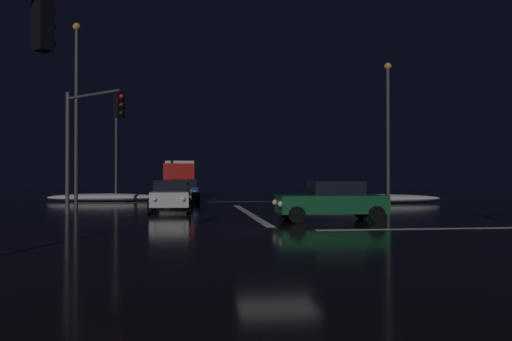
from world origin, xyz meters
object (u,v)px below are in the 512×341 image
object	(u,v)px
sedan_silver	(176,192)
sedan_green_crossing	(332,201)
streetlamp_right_near	(388,123)
streetlamp_left_near	(76,103)
box_truck	(180,177)
traffic_signal_nw	(89,128)
streetlamp_left_far	(116,138)
sedan_white	(171,196)
sedan_blue	(185,190)

from	to	relation	value
sedan_silver	sedan_green_crossing	distance (m)	13.79
streetlamp_right_near	streetlamp_left_near	bearing A→B (deg)	180.00
box_truck	streetlamp_right_near	world-z (taller)	streetlamp_right_near
sedan_silver	streetlamp_right_near	xyz separation A→B (m)	(12.73, -2.04, 4.21)
sedan_green_crossing	traffic_signal_nw	bearing A→B (deg)	159.21
sedan_green_crossing	sedan_silver	bearing A→B (deg)	117.53
streetlamp_right_near	streetlamp_left_near	size ratio (longest dim) A/B	0.83
traffic_signal_nw	streetlamp_left_near	xyz separation A→B (m)	(-1.90, 6.40, 2.00)
sedan_silver	streetlamp_left_far	xyz separation A→B (m)	(-5.50, 13.96, 4.34)
sedan_white	sedan_blue	xyz separation A→B (m)	(0.63, 11.11, 0.00)
sedan_blue	traffic_signal_nw	size ratio (longest dim) A/B	0.76
sedan_white	sedan_silver	world-z (taller)	same
sedan_blue	streetlamp_left_near	size ratio (longest dim) A/B	0.42
sedan_silver	streetlamp_left_near	world-z (taller)	streetlamp_left_near
streetlamp_left_near	sedan_white	bearing A→B (deg)	-35.73
sedan_white	sedan_silver	distance (m)	5.91
sedan_green_crossing	traffic_signal_nw	world-z (taller)	traffic_signal_nw
sedan_green_crossing	streetlamp_left_far	size ratio (longest dim) A/B	0.49
sedan_green_crossing	streetlamp_left_far	xyz separation A→B (m)	(-11.88, 26.19, 4.34)
box_truck	traffic_signal_nw	world-z (taller)	traffic_signal_nw
sedan_green_crossing	traffic_signal_nw	xyz separation A→B (m)	(-9.98, 3.79, 3.11)
streetlamp_right_near	traffic_signal_nw	bearing A→B (deg)	-158.60
sedan_white	streetlamp_left_near	distance (m)	8.36
streetlamp_left_far	streetlamp_right_near	size ratio (longest dim) A/B	1.03
sedan_silver	sedan_blue	bearing A→B (deg)	84.50
box_truck	sedan_green_crossing	world-z (taller)	box_truck
traffic_signal_nw	streetlamp_left_near	bearing A→B (deg)	106.53
streetlamp_right_near	sedan_white	bearing A→B (deg)	-163.27
streetlamp_left_far	box_truck	bearing A→B (deg)	-11.59
box_truck	streetlamp_left_near	xyz separation A→B (m)	(-5.48, -14.88, 4.20)
box_truck	sedan_silver	bearing A→B (deg)	-89.90
sedan_silver	traffic_signal_nw	distance (m)	9.69
sedan_blue	streetlamp_right_near	bearing A→B (deg)	-30.66
sedan_white	sedan_silver	bearing A→B (deg)	88.73
sedan_silver	streetlamp_right_near	distance (m)	13.56
streetlamp_right_near	sedan_green_crossing	bearing A→B (deg)	-121.94
sedan_blue	box_truck	world-z (taller)	box_truck
sedan_white	sedan_silver	size ratio (longest dim) A/B	1.00
sedan_silver	sedan_blue	size ratio (longest dim) A/B	1.00
sedan_white	streetlamp_right_near	distance (m)	14.07
traffic_signal_nw	streetlamp_right_near	bearing A→B (deg)	21.40
streetlamp_right_near	streetlamp_left_near	xyz separation A→B (m)	(-18.23, 0.00, 0.89)
sedan_green_crossing	streetlamp_left_far	distance (m)	29.08
streetlamp_left_near	sedan_silver	bearing A→B (deg)	20.37
sedan_blue	traffic_signal_nw	world-z (taller)	traffic_signal_nw
sedan_silver	traffic_signal_nw	bearing A→B (deg)	-113.10
sedan_blue	streetlamp_right_near	distance (m)	14.82
sedan_blue	streetlamp_left_far	bearing A→B (deg)	124.45
sedan_white	streetlamp_left_far	bearing A→B (deg)	105.13
traffic_signal_nw	streetlamp_left_far	world-z (taller)	streetlamp_left_far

